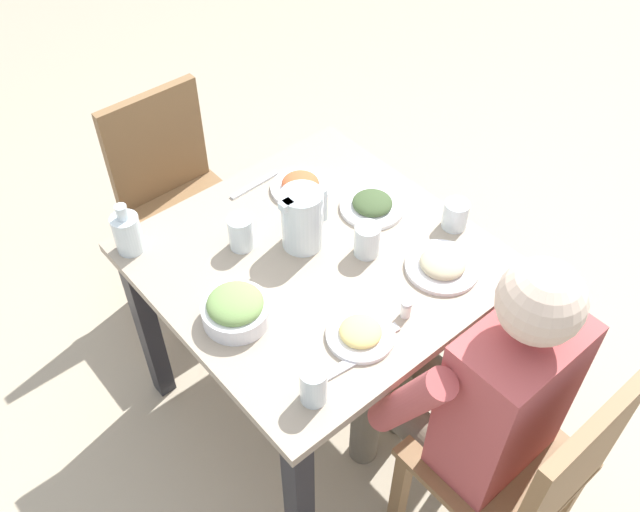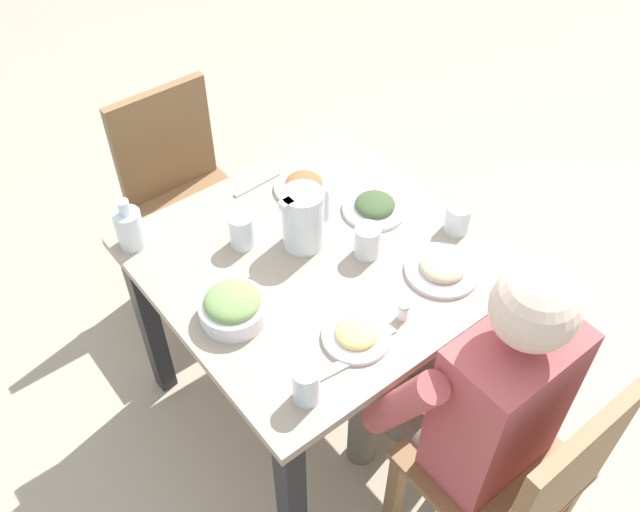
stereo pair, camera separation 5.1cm
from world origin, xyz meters
The scene contains 20 objects.
ground_plane centered at (0.00, 0.00, 0.00)m, with size 8.00×8.00×0.00m, color tan.
dining_table centered at (0.00, 0.00, 0.62)m, with size 0.90×0.90×0.74m.
chair_near centered at (0.07, -0.76, 0.49)m, with size 0.40×0.40×0.87m.
chair_far centered at (-0.03, 0.76, 0.49)m, with size 0.40×0.40×0.87m.
diner_near centered at (0.07, -0.55, 0.64)m, with size 0.48×0.53×1.17m.
water_pitcher centered at (0.01, 0.07, 0.84)m, with size 0.16×0.12×0.19m.
salad_bowl centered at (-0.31, -0.04, 0.78)m, with size 0.18×0.18×0.09m.
plate_fries centered at (-0.10, -0.29, 0.76)m, with size 0.18×0.18×0.04m.
plate_beans centered at (0.24, -0.27, 0.76)m, with size 0.21×0.21×0.05m.
plate_rice_curry centered at (0.15, 0.25, 0.76)m, with size 0.19×0.19×0.05m.
plate_dolmas centered at (0.26, 0.04, 0.76)m, with size 0.20×0.20×0.05m.
water_glass_far_right centered at (-0.14, 0.17, 0.79)m, with size 0.07×0.07×0.11m, color silver.
water_glass_by_pitcher centered at (-0.31, -0.36, 0.80)m, with size 0.07×0.07×0.11m, color silver.
water_glass_far_left centered at (0.12, -0.08, 0.79)m, with size 0.07×0.07×0.10m, color silver.
water_glass_near_left centered at (0.39, -0.17, 0.79)m, with size 0.07×0.07×0.09m, color silver.
oil_carafe centered at (-0.39, 0.37, 0.80)m, with size 0.08×0.08×0.16m.
salt_shaker centered at (0.04, -0.32, 0.77)m, with size 0.03×0.03×0.05m.
fork_near centered at (-0.21, -0.34, 0.75)m, with size 0.17×0.03×0.01m, color silver.
knife_near centered at (0.05, 0.36, 0.75)m, with size 0.18×0.02×0.01m, color silver.
fork_far centered at (-0.09, -0.32, 0.75)m, with size 0.17×0.03×0.01m, color silver.
Camera 1 is at (-0.88, -1.05, 2.16)m, focal length 38.66 mm.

